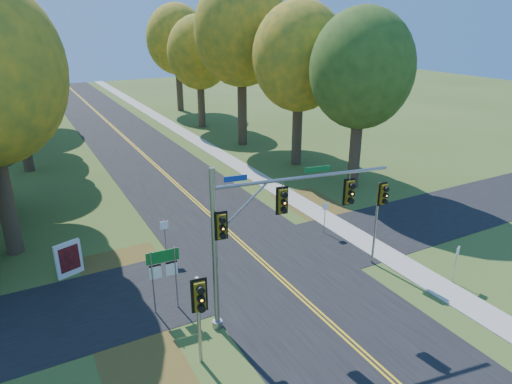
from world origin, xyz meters
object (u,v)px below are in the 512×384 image
traffic_mast (261,223)px  info_kiosk (69,259)px  route_sign_cluster (164,268)px  east_signal_pole (381,203)px

traffic_mast → info_kiosk: traffic_mast is taller
route_sign_cluster → info_kiosk: size_ratio=1.67×
east_signal_pole → route_sign_cluster: bearing=171.4°
traffic_mast → route_sign_cluster: bearing=152.4°
traffic_mast → east_signal_pole: bearing=18.0°
traffic_mast → info_kiosk: size_ratio=4.21×
traffic_mast → route_sign_cluster: (-3.29, 2.46, -2.33)m
traffic_mast → east_signal_pole: 7.48m
route_sign_cluster → east_signal_pole: bearing=-3.4°
east_signal_pole → route_sign_cluster: east_signal_pole is taller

